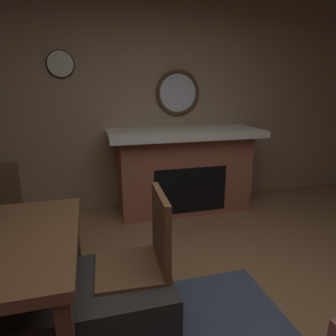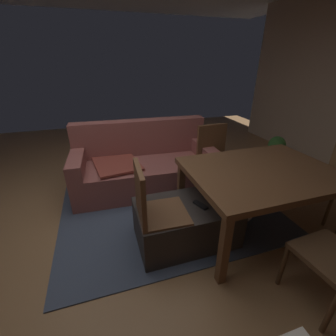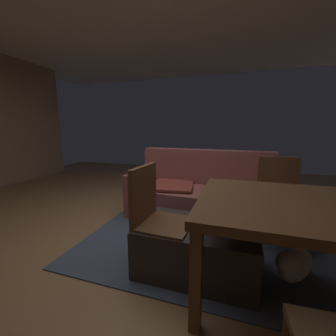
{
  "view_description": "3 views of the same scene",
  "coord_description": "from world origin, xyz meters",
  "px_view_note": "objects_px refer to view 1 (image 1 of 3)",
  "views": [
    {
      "loc": [
        0.67,
        1.19,
        1.56
      ],
      "look_at": [
        0.21,
        -0.51,
        1.07
      ],
      "focal_mm": 31.39,
      "sensor_mm": 36.0,
      "label": 1
    },
    {
      "loc": [
        0.01,
        -2.07,
        1.71
      ],
      "look_at": [
        0.39,
        -0.86,
        1.1
      ],
      "focal_mm": 24.0,
      "sensor_mm": 36.0,
      "label": 2
    },
    {
      "loc": [
        1.03,
        -2.07,
        1.24
      ],
      "look_at": [
        0.6,
        -0.77,
        0.99
      ],
      "focal_mm": 22.76,
      "sensor_mm": 36.0,
      "label": 3
    }
  ],
  "objects_px": {
    "round_wall_mirror": "(178,93)",
    "dining_chair_west": "(145,254)",
    "fireplace": "(184,170)",
    "tv_remote": "(68,279)",
    "wall_clock": "(60,64)",
    "ottoman_coffee_table": "(91,312)"
  },
  "relations": [
    {
      "from": "round_wall_mirror",
      "to": "tv_remote",
      "type": "relative_size",
      "value": 3.59
    },
    {
      "from": "round_wall_mirror",
      "to": "wall_clock",
      "type": "distance_m",
      "value": 1.43
    },
    {
      "from": "fireplace",
      "to": "dining_chair_west",
      "type": "distance_m",
      "value": 1.98
    },
    {
      "from": "fireplace",
      "to": "round_wall_mirror",
      "type": "xyz_separation_m",
      "value": [
        0.0,
        -0.29,
        0.95
      ]
    },
    {
      "from": "fireplace",
      "to": "round_wall_mirror",
      "type": "bearing_deg",
      "value": -90.0
    },
    {
      "from": "round_wall_mirror",
      "to": "dining_chair_west",
      "type": "xyz_separation_m",
      "value": [
        0.84,
        2.08,
        -0.95
      ]
    },
    {
      "from": "round_wall_mirror",
      "to": "tv_remote",
      "type": "distance_m",
      "value": 2.68
    },
    {
      "from": "fireplace",
      "to": "wall_clock",
      "type": "distance_m",
      "value": 1.91
    },
    {
      "from": "ottoman_coffee_table",
      "to": "fireplace",
      "type": "bearing_deg",
      "value": -122.81
    },
    {
      "from": "ottoman_coffee_table",
      "to": "wall_clock",
      "type": "relative_size",
      "value": 3.22
    },
    {
      "from": "dining_chair_west",
      "to": "tv_remote",
      "type": "bearing_deg",
      "value": 1.68
    },
    {
      "from": "tv_remote",
      "to": "round_wall_mirror",
      "type": "bearing_deg",
      "value": -143.79
    },
    {
      "from": "tv_remote",
      "to": "dining_chair_west",
      "type": "height_order",
      "value": "dining_chair_west"
    },
    {
      "from": "fireplace",
      "to": "dining_chair_west",
      "type": "relative_size",
      "value": 2.02
    },
    {
      "from": "ottoman_coffee_table",
      "to": "dining_chair_west",
      "type": "height_order",
      "value": "dining_chair_west"
    },
    {
      "from": "round_wall_mirror",
      "to": "ottoman_coffee_table",
      "type": "relative_size",
      "value": 0.58
    },
    {
      "from": "round_wall_mirror",
      "to": "wall_clock",
      "type": "bearing_deg",
      "value": 0.0
    },
    {
      "from": "round_wall_mirror",
      "to": "dining_chair_west",
      "type": "bearing_deg",
      "value": 67.91
    },
    {
      "from": "fireplace",
      "to": "ottoman_coffee_table",
      "type": "bearing_deg",
      "value": 57.19
    },
    {
      "from": "ottoman_coffee_table",
      "to": "wall_clock",
      "type": "height_order",
      "value": "wall_clock"
    },
    {
      "from": "tv_remote",
      "to": "fireplace",
      "type": "bearing_deg",
      "value": -147.71
    },
    {
      "from": "ottoman_coffee_table",
      "to": "wall_clock",
      "type": "bearing_deg",
      "value": -84.71
    }
  ]
}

